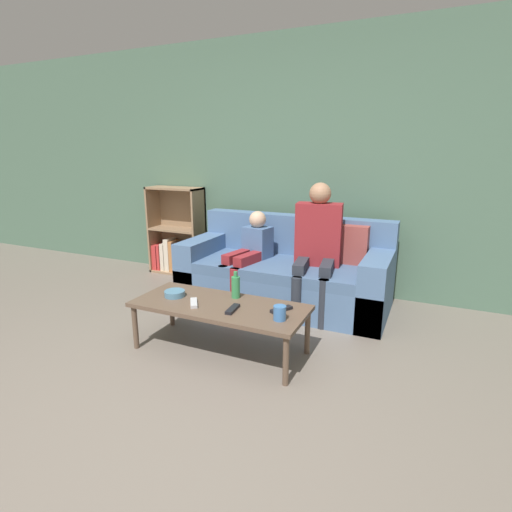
{
  "coord_description": "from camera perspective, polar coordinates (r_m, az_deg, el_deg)",
  "views": [
    {
      "loc": [
        1.28,
        -1.5,
        1.46
      ],
      "look_at": [
        -0.04,
        1.41,
        0.61
      ],
      "focal_mm": 28.0,
      "sensor_mm": 36.0,
      "label": 1
    }
  ],
  "objects": [
    {
      "name": "person_child",
      "position": [
        3.86,
        -0.99,
        0.67
      ],
      "size": [
        0.35,
        0.63,
        0.89
      ],
      "rotation": [
        0.0,
        0.0,
        -0.2
      ],
      "color": "maroon",
      "rests_on": "ground_plane"
    },
    {
      "name": "wall_back",
      "position": [
        4.28,
        7.07,
        12.63
      ],
      "size": [
        12.0,
        0.06,
        2.6
      ],
      "color": "#4C6B56",
      "rests_on": "ground_plane"
    },
    {
      "name": "couch",
      "position": [
        3.91,
        4.27,
        -2.68
      ],
      "size": [
        1.98,
        0.86,
        0.83
      ],
      "color": "#4C6B93",
      "rests_on": "ground_plane"
    },
    {
      "name": "coffee_table",
      "position": [
        2.96,
        -5.21,
        -7.44
      ],
      "size": [
        1.29,
        0.54,
        0.37
      ],
      "color": "brown",
      "rests_on": "ground_plane"
    },
    {
      "name": "tv_remote_1",
      "position": [
        2.96,
        -8.88,
        -6.64
      ],
      "size": [
        0.13,
        0.17,
        0.02
      ],
      "rotation": [
        0.0,
        0.0,
        0.59
      ],
      "color": "#B7B7BC",
      "rests_on": "coffee_table"
    },
    {
      "name": "bookshelf",
      "position": [
        4.95,
        -11.19,
        2.06
      ],
      "size": [
        0.67,
        0.28,
        1.04
      ],
      "color": "#8E7051",
      "rests_on": "ground_plane"
    },
    {
      "name": "ground_plane",
      "position": [
        2.46,
        -13.92,
        -22.03
      ],
      "size": [
        22.0,
        22.0,
        0.0
      ],
      "primitive_type": "plane",
      "color": "#70665B"
    },
    {
      "name": "person_adult",
      "position": [
        3.65,
        8.77,
        2.35
      ],
      "size": [
        0.45,
        0.65,
        1.18
      ],
      "rotation": [
        0.0,
        0.0,
        0.15
      ],
      "color": "#282D38",
      "rests_on": "ground_plane"
    },
    {
      "name": "tv_remote_0",
      "position": [
        2.82,
        -3.36,
        -7.58
      ],
      "size": [
        0.06,
        0.17,
        0.02
      ],
      "rotation": [
        0.0,
        0.0,
        0.09
      ],
      "color": "black",
      "rests_on": "coffee_table"
    },
    {
      "name": "snack_bowl",
      "position": [
        3.14,
        -11.54,
        -5.27
      ],
      "size": [
        0.16,
        0.16,
        0.05
      ],
      "color": "teal",
      "rests_on": "coffee_table"
    },
    {
      "name": "cup_near",
      "position": [
        2.66,
        3.41,
        -8.12
      ],
      "size": [
        0.09,
        0.09,
        0.1
      ],
      "color": "#3D70B2",
      "rests_on": "coffee_table"
    },
    {
      "name": "bottle",
      "position": [
        3.03,
        -2.92,
        -4.39
      ],
      "size": [
        0.07,
        0.07,
        0.21
      ],
      "color": "#33844C",
      "rests_on": "coffee_table"
    },
    {
      "name": "tv_remote_2",
      "position": [
        2.81,
        3.65,
        -7.63
      ],
      "size": [
        0.13,
        0.17,
        0.02
      ],
      "rotation": [
        0.0,
        0.0,
        -0.53
      ],
      "color": "black",
      "rests_on": "coffee_table"
    }
  ]
}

